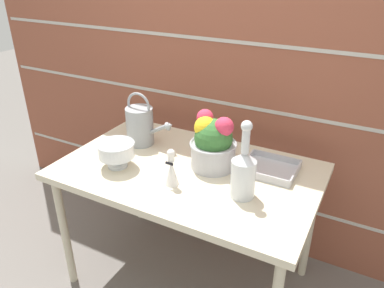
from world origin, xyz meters
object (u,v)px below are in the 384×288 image
at_px(watering_can, 140,125).
at_px(crystal_pedestal_bowl, 116,150).
at_px(wire_tray, 270,169).
at_px(figurine_vase, 171,170).
at_px(glass_decanter, 243,171).
at_px(flower_planter, 213,143).

distance_m(watering_can, crystal_pedestal_bowl, 0.28).
xyz_separation_m(watering_can, wire_tray, (0.74, 0.05, -0.10)).
bearing_deg(figurine_vase, crystal_pedestal_bowl, 177.98).
xyz_separation_m(watering_can, glass_decanter, (0.69, -0.22, 0.01)).
height_order(watering_can, glass_decanter, glass_decanter).
relative_size(watering_can, figurine_vase, 1.66).
height_order(glass_decanter, wire_tray, glass_decanter).
bearing_deg(figurine_vase, flower_planter, 67.73).
bearing_deg(glass_decanter, crystal_pedestal_bowl, -175.26).
bearing_deg(watering_can, glass_decanter, -17.51).
height_order(crystal_pedestal_bowl, wire_tray, crystal_pedestal_bowl).
bearing_deg(figurine_vase, wire_tray, 41.77).
bearing_deg(flower_planter, wire_tray, 18.86).
distance_m(crystal_pedestal_bowl, wire_tray, 0.77).
distance_m(flower_planter, glass_decanter, 0.29).
bearing_deg(watering_can, flower_planter, -5.76).
bearing_deg(wire_tray, glass_decanter, -99.71).
xyz_separation_m(glass_decanter, figurine_vase, (-0.32, -0.07, -0.05)).
xyz_separation_m(crystal_pedestal_bowl, figurine_vase, (0.33, -0.01, -0.02)).
distance_m(flower_planter, figurine_vase, 0.26).
height_order(watering_can, crystal_pedestal_bowl, watering_can).
relative_size(watering_can, glass_decanter, 0.83).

